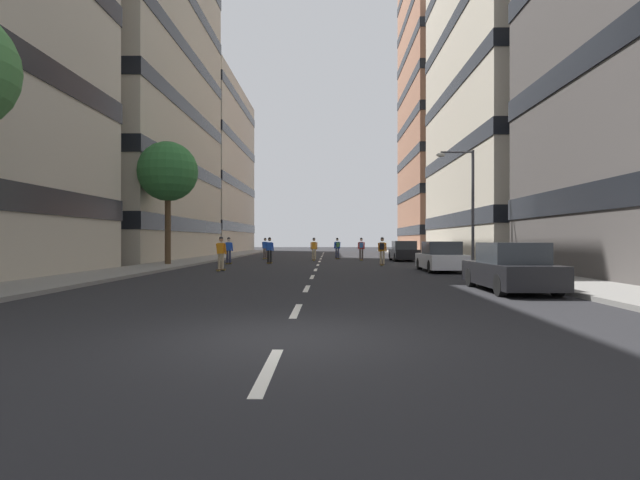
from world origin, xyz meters
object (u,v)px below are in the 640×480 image
Objects in this scene: parked_car_far at (510,269)px; skater_2 at (361,247)px; parked_car_mid at (441,258)px; skater_3 at (337,247)px; skater_4 at (229,249)px; skater_7 at (314,248)px; skater_6 at (221,252)px; skater_5 at (270,249)px; skater_1 at (382,249)px; streetlamp_right at (466,195)px; skater_0 at (265,247)px; parked_car_near at (404,252)px; street_tree_near at (168,172)px.

skater_2 is at bearing 97.92° from parked_car_far.
parked_car_mid is 16.65m from skater_3.
skater_3 is 1.00× the size of skater_4.
skater_4 is 7.81m from skater_7.
parked_car_mid is at bearing 90.00° from parked_car_far.
skater_4 is 1.00× the size of skater_6.
skater_6 is at bearing -101.29° from skater_5.
parked_car_far is at bearing -81.30° from skater_1.
parked_car_far is 2.47× the size of skater_6.
skater_2 and skater_4 have the same top height.
skater_4 is (-14.37, 4.55, -3.15)m from streetlamp_right.
skater_0 reaches higher than parked_car_mid.
parked_car_near is at bearing -17.57° from skater_0.
skater_2 and skater_5 have the same top height.
skater_2 is 1.00× the size of skater_6.
skater_5 is 1.00× the size of skater_7.
parked_car_far is 0.59× the size of street_tree_near.
parked_car_near is at bearing -4.27° from skater_7.
skater_7 is at bearing 118.09° from parked_car_mid.
skater_4 is at bearing -98.50° from skater_0.
skater_2 is at bearing 33.18° from skater_4.
skater_3 is 11.30m from skater_4.
streetlamp_right is 3.65× the size of skater_6.
skater_4 is (-9.16, -5.99, -0.03)m from skater_2.
skater_1 is at bearing 112.02° from parked_car_mid.
streetlamp_right is 15.25m from skater_3.
streetlamp_right is at bearing -24.15° from skater_5.
skater_1 is at bearing -16.58° from skater_5.
skater_0 is at bearing 161.91° from skater_2.
parked_car_mid is 2.47× the size of skater_7.
skater_0 is at bearing 81.50° from skater_4.
street_tree_near is at bearing 173.72° from streetlamp_right.
skater_4 is (-12.32, 7.28, 0.29)m from parked_car_mid.
parked_car_far is 2.47× the size of skater_5.
skater_4 is at bearing 149.45° from parked_car_mid.
skater_7 is at bearing -35.49° from skater_0.
streetlamp_right is 12.17m from skater_2.
parked_car_mid is 1.00× the size of parked_car_far.
streetlamp_right is 15.40m from skater_4.
skater_4 is at bearing 162.41° from streetlamp_right.
skater_3 is (-5.00, 15.88, 0.32)m from parked_car_mid.
parked_car_near and parked_car_far have the same top height.
skater_7 is (-1.86, -3.03, -0.03)m from skater_3.
skater_4 is (-12.32, 16.79, 0.29)m from parked_car_far.
parked_car_mid is 4.84m from streetlamp_right.
skater_0 is at bearing 99.72° from skater_5.
street_tree_near reaches higher than skater_1.
skater_5 is (-11.75, 5.27, -3.15)m from streetlamp_right.
parked_car_near is 6.95m from skater_1.
skater_7 is (-6.86, 22.37, 0.29)m from parked_car_far.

